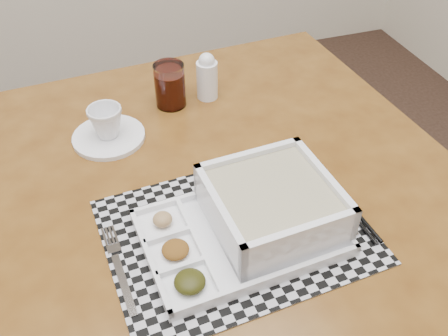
{
  "coord_description": "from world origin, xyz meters",
  "views": [
    {
      "loc": [
        0.65,
        0.07,
        1.38
      ],
      "look_at": [
        0.85,
        0.68,
        0.82
      ],
      "focal_mm": 40.0,
      "sensor_mm": 36.0,
      "label": 1
    }
  ],
  "objects": [
    {
      "name": "cup",
      "position": [
        0.69,
        0.93,
        0.79
      ],
      "size": [
        0.09,
        0.09,
        0.07
      ],
      "primitive_type": "imported",
      "rotation": [
        0.0,
        0.0,
        -0.23
      ],
      "color": "white",
      "rests_on": "saucer"
    },
    {
      "name": "saucer",
      "position": [
        0.69,
        0.93,
        0.75
      ],
      "size": [
        0.15,
        0.15,
        0.01
      ],
      "primitive_type": "cylinder",
      "color": "white",
      "rests_on": "dining_table"
    },
    {
      "name": "juice_glass",
      "position": [
        0.84,
        1.01,
        0.79
      ],
      "size": [
        0.07,
        0.07,
        0.1
      ],
      "color": "white",
      "rests_on": "dining_table"
    },
    {
      "name": "fork",
      "position": [
        0.65,
        0.59,
        0.75
      ],
      "size": [
        0.03,
        0.19,
        0.0
      ],
      "color": "silver",
      "rests_on": "placemat"
    },
    {
      "name": "dining_table",
      "position": [
        0.83,
        0.72,
        0.67
      ],
      "size": [
        1.06,
        1.06,
        0.75
      ],
      "color": "#4E2B0E",
      "rests_on": "ground"
    },
    {
      "name": "chopsticks",
      "position": [
        1.05,
        0.62,
        0.75
      ],
      "size": [
        0.03,
        0.24,
        0.01
      ],
      "color": "black",
      "rests_on": "placemat"
    },
    {
      "name": "serving_tray",
      "position": [
        0.89,
        0.6,
        0.78
      ],
      "size": [
        0.33,
        0.24,
        0.09
      ],
      "color": "white",
      "rests_on": "placemat"
    },
    {
      "name": "creamer_bottle",
      "position": [
        0.93,
        1.02,
        0.8
      ],
      "size": [
        0.05,
        0.05,
        0.11
      ],
      "color": "white",
      "rests_on": "dining_table"
    },
    {
      "name": "placemat",
      "position": [
        0.85,
        0.6,
        0.75
      ],
      "size": [
        0.45,
        0.36,
        0.0
      ],
      "primitive_type": "cube",
      "rotation": [
        0.0,
        0.0,
        0.07
      ],
      "color": "#ADADB5",
      "rests_on": "dining_table"
    },
    {
      "name": "spoon",
      "position": [
        1.03,
        0.66,
        0.75
      ],
      "size": [
        0.04,
        0.18,
        0.01
      ],
      "color": "silver",
      "rests_on": "placemat"
    }
  ]
}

